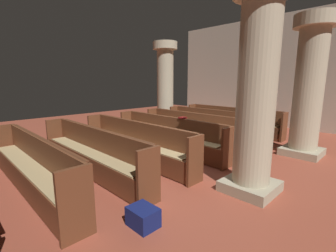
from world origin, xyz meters
The scene contains 15 objects.
ground_plane centered at (0.00, 0.00, 0.00)m, with size 19.20×19.20×0.00m, color #9E4733.
back_wall centered at (0.00, 6.08, 2.25)m, with size 10.00×0.16×4.50m, color beige.
pew_row_0 centered at (-0.79, 3.60, 0.49)m, with size 3.78×0.46×0.92m.
pew_row_1 centered at (-0.79, 2.48, 0.49)m, with size 3.78×0.46×0.92m.
pew_row_2 centered at (-0.79, 1.37, 0.49)m, with size 3.78×0.47×0.92m.
pew_row_3 centered at (-0.79, 0.25, 0.49)m, with size 3.78×0.46×0.92m.
pew_row_4 centered at (-0.79, -0.87, 0.49)m, with size 3.78×0.46×0.92m.
pew_row_5 centered at (-0.79, -1.99, 0.49)m, with size 3.78×0.47×0.92m.
pew_row_6 centered at (-0.79, -3.10, 0.49)m, with size 3.78×0.46×0.92m.
pillar_aisle_side centered at (1.93, 2.48, 1.79)m, with size 0.98×0.98×3.44m.
pillar_far_side centered at (-3.45, 2.75, 1.79)m, with size 0.98×0.98×3.44m.
pillar_aisle_rear centered at (1.93, -0.42, 1.79)m, with size 0.91×0.91×3.44m.
lectern centered at (-0.18, 4.87, 0.45)m, with size 0.48×0.45×1.08m.
hymn_book centered at (-0.42, 0.43, 0.94)m, with size 0.17×0.18×0.04m, color maroon.
kneeler_box_navy centered at (1.40, -2.40, 0.13)m, with size 0.39×0.31×0.26m, color navy.
Camera 1 is at (3.63, -4.16, 1.90)m, focal length 25.13 mm.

